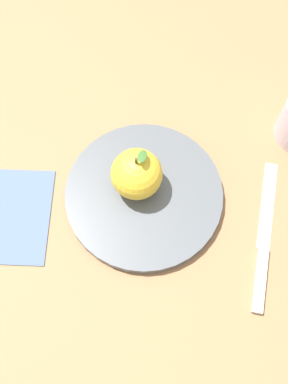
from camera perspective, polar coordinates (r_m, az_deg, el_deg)
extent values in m
plane|color=olive|center=(0.67, 2.05, -2.34)|extent=(2.40, 2.40, 0.00)
cylinder|color=#4C5156|center=(0.67, 0.00, -0.39)|extent=(0.22, 0.22, 0.02)
torus|color=#4C5156|center=(0.66, 0.00, -0.26)|extent=(0.22, 0.22, 0.01)
sphere|color=gold|center=(0.63, -0.91, 2.18)|extent=(0.07, 0.07, 0.07)
cylinder|color=#4C3319|center=(0.60, -0.96, 3.74)|extent=(0.00, 0.00, 0.01)
ellipsoid|color=#386628|center=(0.60, -0.16, 4.40)|extent=(0.02, 0.02, 0.01)
cube|color=silver|center=(0.69, 14.75, -1.50)|extent=(0.11, 0.11, 0.00)
cube|color=silver|center=(0.65, 13.91, -10.29)|extent=(0.07, 0.07, 0.01)
cube|color=slate|center=(0.69, -15.70, -2.74)|extent=(0.17, 0.18, 0.00)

